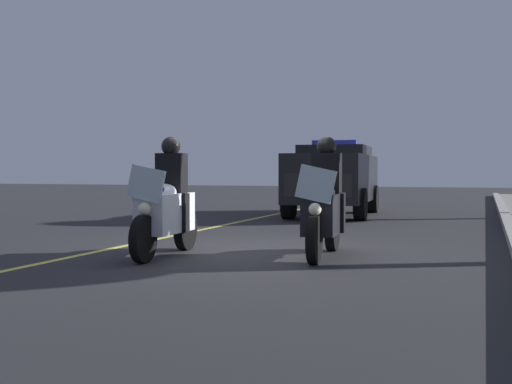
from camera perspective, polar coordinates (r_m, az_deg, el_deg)
The scene contains 5 objects.
ground_plane at distance 9.97m, azimuth -0.18°, elevation -5.19°, with size 80.00×80.00×0.00m, color #28282B.
lane_stripe_center at distance 10.91m, azimuth -11.31°, elevation -4.59°, with size 48.00×0.12×0.01m, color #E0D14C.
police_motorcycle_lead_left at distance 9.46m, azimuth -7.82°, elevation -1.34°, with size 2.14×0.61×1.72m.
police_motorcycle_lead_right at distance 9.32m, azimuth 5.97°, elevation -1.38°, with size 2.14×0.61×1.72m.
police_suv at distance 17.88m, azimuth 6.80°, elevation 1.35°, with size 5.01×2.32×2.05m.
Camera 1 is at (9.33, 3.30, 1.23)m, focal length 45.95 mm.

